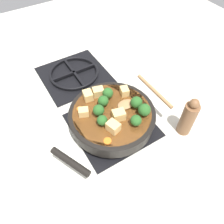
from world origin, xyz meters
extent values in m
plane|color=silver|center=(0.00, 0.00, 0.00)|extent=(2.40, 2.40, 0.00)
cube|color=black|center=(0.00, 0.00, 0.00)|extent=(0.31, 0.31, 0.01)
torus|color=black|center=(0.00, 0.00, 0.02)|extent=(0.24, 0.24, 0.01)
cube|color=black|center=(0.00, 0.00, 0.02)|extent=(0.01, 0.23, 0.01)
cube|color=black|center=(0.00, 0.00, 0.02)|extent=(0.23, 0.01, 0.01)
cube|color=black|center=(0.00, 0.36, 0.00)|extent=(0.31, 0.31, 0.01)
torus|color=black|center=(0.00, 0.36, 0.02)|extent=(0.24, 0.24, 0.01)
cube|color=black|center=(0.00, 0.36, 0.02)|extent=(0.01, 0.23, 0.01)
cube|color=black|center=(0.00, 0.36, 0.02)|extent=(0.23, 0.01, 0.01)
cylinder|color=black|center=(0.00, 0.00, 0.06)|extent=(0.33, 0.33, 0.06)
cylinder|color=brown|center=(0.00, 0.00, 0.06)|extent=(0.30, 0.30, 0.05)
torus|color=black|center=(0.00, 0.00, 0.08)|extent=(0.34, 0.34, 0.01)
cylinder|color=black|center=(-0.22, -0.10, 0.07)|extent=(0.09, 0.15, 0.02)
ellipsoid|color=#A87A4C|center=(0.06, 0.00, 0.09)|extent=(0.07, 0.05, 0.01)
cylinder|color=#A87A4C|center=(0.20, 0.00, 0.09)|extent=(0.02, 0.21, 0.02)
cube|color=#DBB770|center=(-0.10, 0.04, 0.10)|extent=(0.05, 0.04, 0.03)
cube|color=#DBB770|center=(0.01, -0.04, 0.10)|extent=(0.05, 0.05, 0.04)
cube|color=#DBB770|center=(-0.04, 0.11, 0.10)|extent=(0.04, 0.05, 0.03)
cube|color=#DBB770|center=(0.00, 0.11, 0.10)|extent=(0.05, 0.04, 0.03)
cube|color=#DBB770|center=(0.09, 0.06, 0.10)|extent=(0.04, 0.05, 0.03)
cube|color=#DBB770|center=(-0.04, -0.07, 0.10)|extent=(0.05, 0.05, 0.04)
cylinder|color=#709956|center=(0.09, -0.07, 0.09)|extent=(0.01, 0.01, 0.01)
sphere|color=#285B23|center=(0.09, -0.07, 0.12)|extent=(0.05, 0.05, 0.05)
cylinder|color=#709956|center=(-0.01, 0.04, 0.09)|extent=(0.01, 0.01, 0.01)
sphere|color=#285B23|center=(-0.01, 0.04, 0.11)|extent=(0.04, 0.04, 0.04)
cylinder|color=#709956|center=(0.04, -0.10, 0.09)|extent=(0.01, 0.01, 0.01)
sphere|color=#285B23|center=(0.04, -0.10, 0.11)|extent=(0.04, 0.04, 0.04)
cylinder|color=#709956|center=(0.02, 0.07, 0.09)|extent=(0.01, 0.01, 0.01)
sphere|color=#285B23|center=(0.02, 0.07, 0.11)|extent=(0.04, 0.04, 0.04)
cylinder|color=#709956|center=(-0.05, 0.01, 0.09)|extent=(0.01, 0.01, 0.01)
sphere|color=#285B23|center=(-0.05, 0.01, 0.11)|extent=(0.04, 0.04, 0.04)
cylinder|color=#709956|center=(-0.06, -0.03, 0.09)|extent=(0.01, 0.01, 0.01)
sphere|color=#285B23|center=(-0.06, -0.03, 0.11)|extent=(0.04, 0.04, 0.04)
cylinder|color=#709956|center=(0.09, -0.03, 0.09)|extent=(0.01, 0.01, 0.01)
sphere|color=#285B23|center=(0.09, -0.03, 0.12)|extent=(0.05, 0.05, 0.05)
cylinder|color=orange|center=(-0.10, 0.08, 0.09)|extent=(0.02, 0.02, 0.01)
cylinder|color=orange|center=(-0.08, -0.10, 0.09)|extent=(0.03, 0.03, 0.01)
cylinder|color=brown|center=(0.23, -0.17, 0.07)|extent=(0.05, 0.05, 0.15)
sphere|color=brown|center=(0.23, -0.17, 0.16)|extent=(0.04, 0.04, 0.04)
camera|label=1|loc=(-0.27, -0.45, 0.73)|focal=35.00mm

